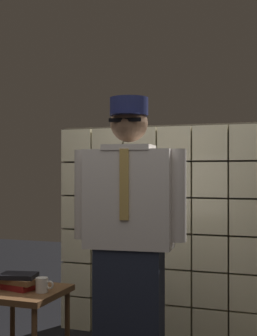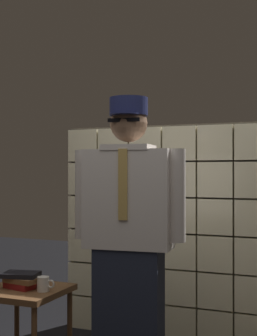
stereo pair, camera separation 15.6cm
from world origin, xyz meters
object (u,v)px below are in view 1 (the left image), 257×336
side_table (23,301)px  coffee_mug (42,285)px  standing_person (129,236)px  book_stack (20,281)px

side_table → coffee_mug: bearing=-8.6°
standing_person → book_stack: 0.82m
book_stack → coffee_mug: size_ratio=2.20×
book_stack → side_table: bearing=4.9°
standing_person → side_table: 0.86m
book_stack → coffee_mug: (0.18, -0.02, -0.01)m
standing_person → coffee_mug: size_ratio=14.40×
side_table → coffee_mug: 0.21m
coffee_mug → book_stack: bearing=173.0°
book_stack → standing_person: bearing=4.8°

